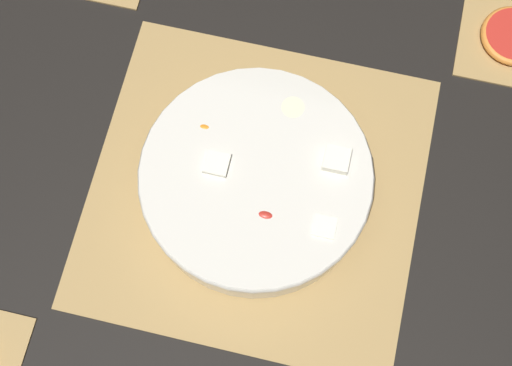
% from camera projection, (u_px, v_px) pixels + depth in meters
% --- Properties ---
extents(ground_plane, '(6.00, 6.00, 0.00)m').
position_uv_depth(ground_plane, '(256.00, 190.00, 0.91)').
color(ground_plane, black).
extents(bamboo_mat_center, '(0.42, 0.41, 0.01)m').
position_uv_depth(bamboo_mat_center, '(256.00, 190.00, 0.91)').
color(bamboo_mat_center, '#A8844C').
rests_on(bamboo_mat_center, ground_plane).
extents(coaster_mat_near_left, '(0.14, 0.14, 0.01)m').
position_uv_depth(coaster_mat_near_left, '(512.00, 39.00, 0.98)').
color(coaster_mat_near_left, '#A8844C').
rests_on(coaster_mat_near_left, ground_plane).
extents(fruit_salad_bowl, '(0.29, 0.29, 0.07)m').
position_uv_depth(fruit_salad_bowl, '(256.00, 181.00, 0.87)').
color(fruit_salad_bowl, silver).
rests_on(fruit_salad_bowl, bamboo_mat_center).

